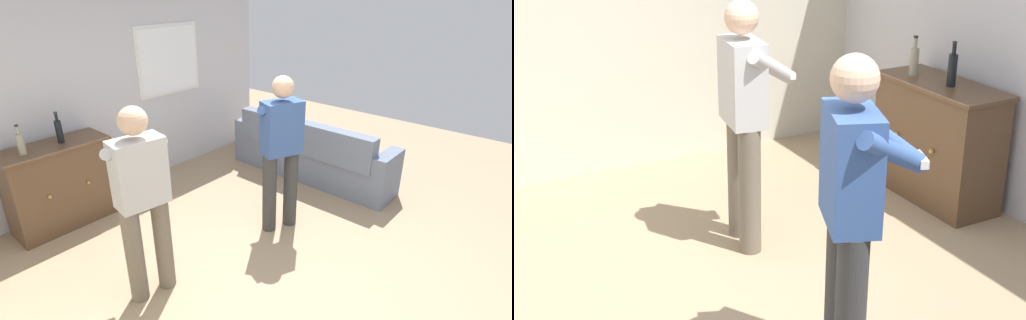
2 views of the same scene
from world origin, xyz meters
The scene contains 8 objects.
ground centered at (0.00, 0.00, 0.00)m, with size 10.40×10.40×0.00m, color #9E8466.
wall_back_with_window centered at (0.02, 2.66, 1.40)m, with size 5.20×0.15×2.80m.
couch centered at (1.91, 0.90, 0.34)m, with size 0.57×2.35×0.85m.
sideboard_cabinet centered at (-0.83, 2.30, 0.47)m, with size 1.09×0.49×0.94m.
bottle_wine_green centered at (-0.73, 2.29, 1.07)m, with size 0.07×0.07×0.34m.
bottle_liquor_amber centered at (-1.12, 2.25, 1.06)m, with size 0.07×0.07×0.31m.
person_standing_left centered at (-0.85, 0.66, 0.94)m, with size 0.55×0.50×1.68m.
person_standing_right centered at (0.68, 0.46, 0.94)m, with size 0.52×0.52×1.68m.
Camera 1 is at (-2.35, -1.83, 2.48)m, focal length 28.00 mm.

